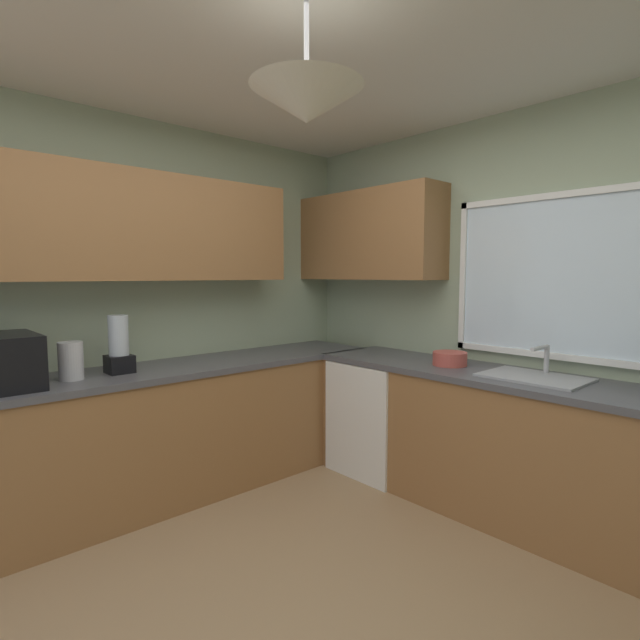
{
  "coord_description": "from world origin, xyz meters",
  "views": [
    {
      "loc": [
        1.47,
        -1.26,
        1.49
      ],
      "look_at": [
        -0.67,
        0.67,
        1.22
      ],
      "focal_mm": 27.54,
      "sensor_mm": 36.0,
      "label": 1
    }
  ],
  "objects_px": {
    "sink_assembly": "(535,376)",
    "bowl": "(450,359)",
    "blender_appliance": "(119,347)",
    "dishwasher": "(381,415)",
    "kettle": "(71,361)"
  },
  "relations": [
    {
      "from": "dishwasher",
      "to": "blender_appliance",
      "type": "bearing_deg",
      "value": -111.12
    },
    {
      "from": "kettle",
      "to": "blender_appliance",
      "type": "height_order",
      "value": "blender_appliance"
    },
    {
      "from": "sink_assembly",
      "to": "bowl",
      "type": "relative_size",
      "value": 2.5
    },
    {
      "from": "kettle",
      "to": "sink_assembly",
      "type": "height_order",
      "value": "kettle"
    },
    {
      "from": "kettle",
      "to": "dishwasher",
      "type": "bearing_deg",
      "value": 72.18
    },
    {
      "from": "dishwasher",
      "to": "blender_appliance",
      "type": "distance_m",
      "value": 1.94
    },
    {
      "from": "dishwasher",
      "to": "kettle",
      "type": "bearing_deg",
      "value": -107.82
    },
    {
      "from": "dishwasher",
      "to": "kettle",
      "type": "distance_m",
      "value": 2.17
    },
    {
      "from": "dishwasher",
      "to": "blender_appliance",
      "type": "height_order",
      "value": "blender_appliance"
    },
    {
      "from": "dishwasher",
      "to": "bowl",
      "type": "distance_m",
      "value": 0.77
    },
    {
      "from": "bowl",
      "to": "blender_appliance",
      "type": "xyz_separation_m",
      "value": [
        -1.23,
        -1.74,
        0.12
      ]
    },
    {
      "from": "kettle",
      "to": "sink_assembly",
      "type": "distance_m",
      "value": 2.7
    },
    {
      "from": "dishwasher",
      "to": "sink_assembly",
      "type": "distance_m",
      "value": 1.24
    },
    {
      "from": "sink_assembly",
      "to": "bowl",
      "type": "bearing_deg",
      "value": -179.32
    },
    {
      "from": "dishwasher",
      "to": "bowl",
      "type": "relative_size",
      "value": 3.7
    }
  ]
}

